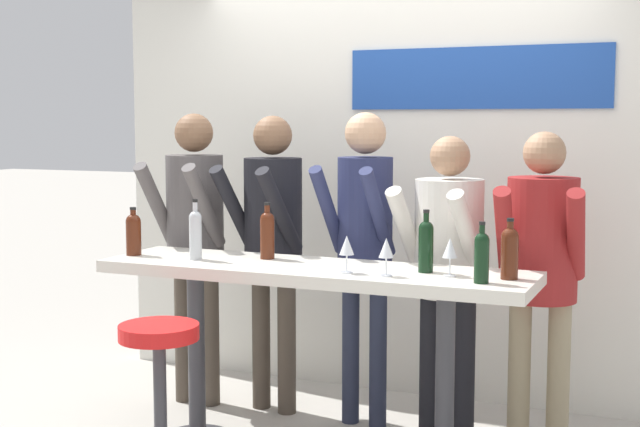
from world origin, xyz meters
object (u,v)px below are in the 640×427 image
Objects in this scene: tasting_table at (313,299)px; person_center at (448,254)px; wine_bottle_1 at (133,232)px; wine_bottle_5 at (482,255)px; bar_stool at (160,380)px; wine_bottle_2 at (267,233)px; wine_glass_0 at (450,249)px; wine_bottle_3 at (426,244)px; person_far_left at (194,224)px; person_center_right at (542,256)px; person_left at (272,228)px; wine_bottle_0 at (510,251)px; wine_glass_2 at (347,247)px; person_center_left at (364,230)px; wine_bottle_4 at (195,232)px; wine_glass_1 at (386,249)px.

person_center reaches higher than tasting_table.
wine_bottle_5 reaches higher than wine_bottle_1.
wine_bottle_2 is (0.20, 0.71, 0.61)m from bar_stool.
wine_glass_0 is (0.69, -0.03, 0.29)m from tasting_table.
tasting_table is at bearing -175.87° from wine_bottle_3.
bar_stool is at bearing -66.05° from person_far_left.
wine_glass_0 is (-0.32, -0.57, 0.09)m from person_center_right.
person_left reaches higher than tasting_table.
wine_bottle_5 is (0.30, -0.17, -0.01)m from wine_bottle_3.
wine_glass_0 reaches higher than bar_stool.
wine_bottle_2 is (-0.83, -0.44, 0.12)m from person_center.
wine_bottle_0 reaches higher than tasting_table.
wine_bottle_3 is 1.67× the size of wine_glass_2.
wine_bottle_1 is at bearing 133.05° from bar_stool.
bar_stool is 0.95m from wine_bottle_1.
person_center_left is 0.93m from wine_bottle_4.
wine_bottle_4 is at bearing -0.37° from wine_bottle_1.
wine_glass_1 and wine_glass_2 have the same top height.
wine_bottle_1 is at bearing -167.97° from person_center_right.
person_center_left is (0.06, 0.57, 0.28)m from tasting_table.
wine_bottle_4 is at bearing -90.22° from person_left.
person_center is 0.49m from person_center_right.
person_center_left is at bearing -171.22° from person_center.
person_center_right is 5.92× the size of wine_bottle_0.
person_far_left is 1.01× the size of person_left.
person_left is at bearing 131.01° from tasting_table.
tasting_table is at bearing -92.14° from person_center_left.
person_far_left is 1.64m from wine_bottle_3.
person_center_left reaches higher than wine_bottle_0.
wine_bottle_0 is (-0.06, -0.54, 0.10)m from person_center_right.
wine_bottle_2 is (-1.26, 0.10, 0.01)m from wine_bottle_0.
tasting_table is 0.75m from wine_glass_0.
tasting_table is 12.24× the size of wine_glass_2.
wine_bottle_5 is (-0.15, -0.68, 0.09)m from person_center_right.
wine_bottle_4 is (-1.16, -0.61, 0.13)m from person_center.
tasting_table reaches higher than bar_stool.
wine_glass_1 is 0.20m from wine_glass_2.
person_left is at bearing 158.46° from wine_bottle_0.
person_far_left is 9.78× the size of wine_glass_2.
person_center_left is at bearing 138.99° from wine_bottle_5.
person_left is 9.71× the size of wine_glass_1.
bar_stool is at bearing -129.95° from tasting_table.
wine_glass_2 is (-0.20, 0.01, 0.00)m from wine_glass_1.
wine_bottle_4 reaches higher than wine_glass_0.
wine_glass_1 is (0.93, 0.46, 0.60)m from bar_stool.
wine_glass_1 is at bearing -157.62° from wine_glass_0.
wine_bottle_0 is 1.08× the size of wine_bottle_1.
person_center reaches higher than wine_bottle_3.
wine_glass_0 and wine_glass_1 have the same top height.
person_center_left is 0.58m from wine_bottle_2.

